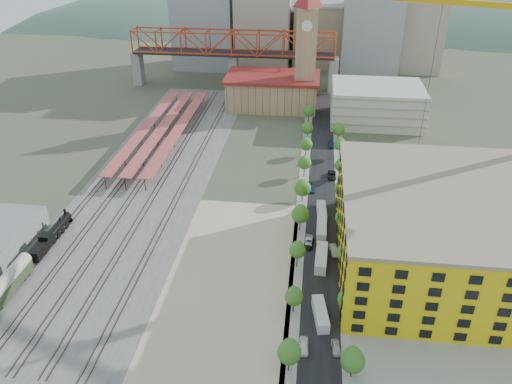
# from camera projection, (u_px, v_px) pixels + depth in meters

# --- Properties ---
(ground) EXTENTS (400.00, 400.00, 0.00)m
(ground) POSITION_uv_depth(u_px,v_px,m) (263.00, 208.00, 137.59)
(ground) COLOR #474C38
(ground) RESTS_ON ground
(ballast_strip) EXTENTS (36.00, 165.00, 0.06)m
(ballast_strip) POSITION_uv_depth(u_px,v_px,m) (155.00, 172.00, 156.45)
(ballast_strip) COLOR #605E59
(ballast_strip) RESTS_ON ground
(dirt_lot) EXTENTS (28.00, 67.00, 0.06)m
(dirt_lot) POSITION_uv_depth(u_px,v_px,m) (230.00, 280.00, 110.79)
(dirt_lot) COLOR tan
(dirt_lot) RESTS_ON ground
(street_asphalt) EXTENTS (12.00, 170.00, 0.06)m
(street_asphalt) POSITION_uv_depth(u_px,v_px,m) (322.00, 185.00, 148.86)
(street_asphalt) COLOR black
(street_asphalt) RESTS_ON ground
(sidewalk_west) EXTENTS (3.00, 170.00, 0.04)m
(sidewalk_west) POSITION_uv_depth(u_px,v_px,m) (303.00, 184.00, 149.44)
(sidewalk_west) COLOR gray
(sidewalk_west) RESTS_ON ground
(sidewalk_east) EXTENTS (3.00, 170.00, 0.04)m
(sidewalk_east) POSITION_uv_depth(u_px,v_px,m) (340.00, 186.00, 148.29)
(sidewalk_east) COLOR gray
(sidewalk_east) RESTS_ON ground
(construction_pad) EXTENTS (50.00, 90.00, 0.06)m
(construction_pad) POSITION_uv_depth(u_px,v_px,m) (447.00, 264.00, 115.60)
(construction_pad) COLOR gray
(construction_pad) RESTS_ON ground
(rail_tracks) EXTENTS (26.56, 160.00, 0.18)m
(rail_tracks) POSITION_uv_depth(u_px,v_px,m) (150.00, 171.00, 156.58)
(rail_tracks) COLOR #382B23
(rail_tracks) RESTS_ON ground
(platform_canopies) EXTENTS (16.00, 80.00, 4.12)m
(platform_canopies) POSITION_uv_depth(u_px,v_px,m) (163.00, 126.00, 178.78)
(platform_canopies) COLOR #C14C4A
(platform_canopies) RESTS_ON ground
(station_hall) EXTENTS (38.00, 24.00, 13.10)m
(station_hall) POSITION_uv_depth(u_px,v_px,m) (273.00, 91.00, 205.65)
(station_hall) COLOR tan
(station_hall) RESTS_ON ground
(clock_tower) EXTENTS (12.00, 12.00, 52.00)m
(clock_tower) POSITION_uv_depth(u_px,v_px,m) (307.00, 38.00, 191.71)
(clock_tower) COLOR tan
(clock_tower) RESTS_ON ground
(parking_garage) EXTENTS (34.00, 26.00, 14.00)m
(parking_garage) POSITION_uv_depth(u_px,v_px,m) (376.00, 104.00, 190.85)
(parking_garage) COLOR silver
(parking_garage) RESTS_ON ground
(truss_bridge) EXTENTS (94.00, 9.60, 25.60)m
(truss_bridge) POSITION_uv_depth(u_px,v_px,m) (233.00, 46.00, 221.60)
(truss_bridge) COLOR gray
(truss_bridge) RESTS_ON ground
(construction_building) EXTENTS (44.60, 50.60, 18.80)m
(construction_building) POSITION_uv_depth(u_px,v_px,m) (441.00, 230.00, 111.29)
(construction_building) COLOR yellow
(construction_building) RESTS_ON ground
(street_trees) EXTENTS (15.40, 124.40, 8.00)m
(street_trees) POSITION_uv_depth(u_px,v_px,m) (322.00, 202.00, 140.24)
(street_trees) COLOR #33621D
(street_trees) RESTS_ON ground
(skyline) EXTENTS (133.00, 46.00, 60.00)m
(skyline) POSITION_uv_depth(u_px,v_px,m) (309.00, 22.00, 248.49)
(skyline) COLOR #9EA0A3
(skyline) RESTS_ON ground
(distant_hills) EXTENTS (647.00, 264.00, 227.00)m
(distant_hills) POSITION_uv_depth(u_px,v_px,m) (354.00, 128.00, 396.65)
(distant_hills) COLOR #4C6B59
(distant_hills) RESTS_ON ground
(locomotive) EXTENTS (2.53, 19.55, 4.89)m
(locomotive) POSITION_uv_depth(u_px,v_px,m) (53.00, 234.00, 123.09)
(locomotive) COLOR black
(locomotive) RESTS_ON ground
(coach) EXTENTS (2.81, 16.29, 5.11)m
(coach) POSITION_uv_depth(u_px,v_px,m) (7.00, 284.00, 105.32)
(coach) COLOR #26371E
(coach) RESTS_ON ground
(site_trailer_a) EXTENTS (3.75, 9.22, 2.45)m
(site_trailer_a) POSITION_uv_depth(u_px,v_px,m) (320.00, 314.00, 99.68)
(site_trailer_a) COLOR silver
(site_trailer_a) RESTS_ON ground
(site_trailer_b) EXTENTS (3.03, 10.03, 2.72)m
(site_trailer_b) POSITION_uv_depth(u_px,v_px,m) (321.00, 258.00, 115.47)
(site_trailer_b) COLOR silver
(site_trailer_b) RESTS_ON ground
(site_trailer_c) EXTENTS (2.53, 9.31, 2.54)m
(site_trailer_c) POSITION_uv_depth(u_px,v_px,m) (321.00, 229.00, 126.32)
(site_trailer_c) COLOR silver
(site_trailer_c) RESTS_ON ground
(site_trailer_d) EXTENTS (2.83, 8.87, 2.39)m
(site_trailer_d) POSITION_uv_depth(u_px,v_px,m) (322.00, 212.00, 133.37)
(site_trailer_d) COLOR silver
(site_trailer_d) RESTS_ON ground
(car_0) EXTENTS (1.94, 4.57, 1.54)m
(car_0) POSITION_uv_depth(u_px,v_px,m) (304.00, 346.00, 92.91)
(car_0) COLOR white
(car_0) RESTS_ON ground
(car_1) EXTENTS (1.89, 4.81, 1.56)m
(car_1) POSITION_uv_depth(u_px,v_px,m) (309.00, 241.00, 122.43)
(car_1) COLOR #A6A6AB
(car_1) RESTS_ON ground
(car_2) EXTENTS (2.86, 5.14, 1.36)m
(car_2) POSITION_uv_depth(u_px,v_px,m) (309.00, 244.00, 121.67)
(car_2) COLOR black
(car_2) RESTS_ON ground
(car_3) EXTENTS (2.23, 4.70, 1.32)m
(car_3) POSITION_uv_depth(u_px,v_px,m) (311.00, 189.00, 145.71)
(car_3) COLOR navy
(car_3) RESTS_ON ground
(car_4) EXTENTS (2.10, 4.19, 1.37)m
(car_4) POSITION_uv_depth(u_px,v_px,m) (336.00, 348.00, 92.72)
(car_4) COLOR #B9B9B9
(car_4) RESTS_ON ground
(car_5) EXTENTS (2.42, 4.95, 1.56)m
(car_5) POSITION_uv_depth(u_px,v_px,m) (334.00, 251.00, 119.01)
(car_5) COLOR #ADACB2
(car_5) RESTS_ON ground
(car_6) EXTENTS (2.55, 5.46, 1.51)m
(car_6) POSITION_uv_depth(u_px,v_px,m) (332.00, 175.00, 152.82)
(car_6) COLOR black
(car_6) RESTS_ON ground
(car_7) EXTENTS (1.92, 4.64, 1.34)m
(car_7) POSITION_uv_depth(u_px,v_px,m) (331.00, 145.00, 172.97)
(car_7) COLOR navy
(car_7) RESTS_ON ground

